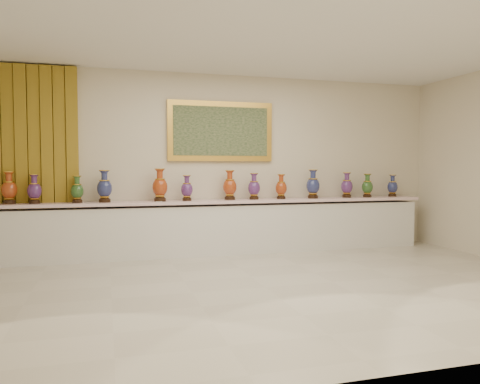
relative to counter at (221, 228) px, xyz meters
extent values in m
plane|color=beige|center=(0.00, -2.27, -0.44)|extent=(8.00, 8.00, 0.00)
plane|color=beige|center=(0.00, 0.23, 1.06)|extent=(8.00, 0.00, 8.00)
plane|color=white|center=(0.00, -2.27, 2.56)|extent=(8.00, 8.00, 0.00)
cube|color=#AC8E24|center=(-3.03, 0.17, 1.06)|extent=(1.64, 0.14, 2.95)
cube|color=gold|center=(0.05, 0.19, 1.61)|extent=(1.80, 0.06, 1.00)
cube|color=#1A3520|center=(0.05, 0.16, 1.61)|extent=(1.62, 0.02, 0.82)
cube|color=white|center=(0.00, 0.00, -0.03)|extent=(7.20, 0.42, 0.81)
cube|color=#FFD6D7|center=(0.00, -0.02, 0.44)|extent=(7.28, 0.48, 0.05)
cylinder|color=black|center=(-3.19, 0.02, 0.49)|extent=(0.17, 0.17, 0.05)
cone|color=gold|center=(-3.19, 0.02, 0.54)|extent=(0.15, 0.15, 0.03)
ellipsoid|color=maroon|center=(-3.19, 0.02, 0.67)|extent=(0.25, 0.25, 0.28)
cylinder|color=gold|center=(-3.19, 0.02, 0.79)|extent=(0.15, 0.15, 0.01)
cylinder|color=maroon|center=(-3.19, 0.02, 0.85)|extent=(0.09, 0.09, 0.10)
cone|color=maroon|center=(-3.19, 0.02, 0.92)|extent=(0.15, 0.15, 0.04)
cylinder|color=gold|center=(-3.19, 0.02, 0.94)|extent=(0.16, 0.16, 0.01)
cylinder|color=black|center=(-2.84, -0.01, 0.49)|extent=(0.15, 0.15, 0.04)
cone|color=gold|center=(-2.84, -0.01, 0.53)|extent=(0.14, 0.14, 0.03)
ellipsoid|color=#2E114C|center=(-2.84, -0.01, 0.65)|extent=(0.23, 0.23, 0.25)
cylinder|color=gold|center=(-2.84, -0.01, 0.76)|extent=(0.14, 0.14, 0.01)
cylinder|color=#2E114C|center=(-2.84, -0.01, 0.82)|extent=(0.08, 0.08, 0.09)
cone|color=#2E114C|center=(-2.84, -0.01, 0.88)|extent=(0.14, 0.14, 0.03)
cylinder|color=gold|center=(-2.84, -0.01, 0.90)|extent=(0.14, 0.14, 0.01)
cylinder|color=black|center=(-2.24, 0.00, 0.48)|extent=(0.15, 0.15, 0.04)
cone|color=gold|center=(-2.24, 0.00, 0.53)|extent=(0.13, 0.13, 0.03)
ellipsoid|color=black|center=(-2.24, 0.00, 0.64)|extent=(0.23, 0.23, 0.24)
cylinder|color=gold|center=(-2.24, 0.00, 0.74)|extent=(0.13, 0.13, 0.01)
cylinder|color=black|center=(-2.24, 0.00, 0.80)|extent=(0.08, 0.08, 0.09)
cone|color=black|center=(-2.24, 0.00, 0.86)|extent=(0.13, 0.13, 0.03)
cylinder|color=gold|center=(-2.24, 0.00, 0.87)|extent=(0.13, 0.13, 0.01)
cylinder|color=black|center=(-1.84, -0.03, 0.49)|extent=(0.18, 0.18, 0.05)
cone|color=gold|center=(-1.84, -0.03, 0.54)|extent=(0.15, 0.15, 0.03)
ellipsoid|color=#080A3E|center=(-1.84, -0.03, 0.68)|extent=(0.25, 0.25, 0.29)
cylinder|color=gold|center=(-1.84, -0.03, 0.80)|extent=(0.16, 0.16, 0.01)
cylinder|color=#080A3E|center=(-1.84, -0.03, 0.86)|extent=(0.09, 0.09, 0.10)
cone|color=#080A3E|center=(-1.84, -0.03, 0.94)|extent=(0.16, 0.16, 0.04)
cylinder|color=gold|center=(-1.84, -0.03, 0.95)|extent=(0.16, 0.16, 0.01)
cylinder|color=black|center=(-1.00, -0.05, 0.49)|extent=(0.18, 0.18, 0.05)
cone|color=gold|center=(-1.00, -0.05, 0.55)|extent=(0.16, 0.16, 0.03)
ellipsoid|color=maroon|center=(-1.00, -0.05, 0.69)|extent=(0.27, 0.27, 0.30)
cylinder|color=gold|center=(-1.00, -0.05, 0.82)|extent=(0.17, 0.17, 0.01)
cylinder|color=maroon|center=(-1.00, -0.05, 0.88)|extent=(0.10, 0.10, 0.11)
cone|color=maroon|center=(-1.00, -0.05, 0.96)|extent=(0.17, 0.17, 0.04)
cylinder|color=gold|center=(-1.00, -0.05, 0.98)|extent=(0.17, 0.17, 0.01)
cylinder|color=black|center=(-0.56, -0.03, 0.48)|extent=(0.15, 0.15, 0.04)
cone|color=gold|center=(-0.56, -0.03, 0.53)|extent=(0.13, 0.13, 0.03)
ellipsoid|color=#2E114C|center=(-0.56, -0.03, 0.64)|extent=(0.21, 0.21, 0.24)
cylinder|color=gold|center=(-0.56, -0.03, 0.74)|extent=(0.13, 0.13, 0.01)
cylinder|color=#2E114C|center=(-0.56, -0.03, 0.80)|extent=(0.08, 0.08, 0.09)
cone|color=#2E114C|center=(-0.56, -0.03, 0.86)|extent=(0.13, 0.13, 0.03)
cylinder|color=gold|center=(-0.56, -0.03, 0.87)|extent=(0.13, 0.13, 0.01)
cylinder|color=black|center=(0.16, 0.01, 0.49)|extent=(0.17, 0.17, 0.05)
cone|color=gold|center=(0.16, 0.01, 0.54)|extent=(0.15, 0.15, 0.03)
ellipsoid|color=maroon|center=(0.16, 0.01, 0.68)|extent=(0.27, 0.27, 0.28)
cylinder|color=gold|center=(0.16, 0.01, 0.80)|extent=(0.16, 0.16, 0.01)
cylinder|color=maroon|center=(0.16, 0.01, 0.86)|extent=(0.09, 0.09, 0.10)
cone|color=maroon|center=(0.16, 0.01, 0.93)|extent=(0.16, 0.16, 0.04)
cylinder|color=gold|center=(0.16, 0.01, 0.95)|extent=(0.16, 0.16, 0.01)
cylinder|color=black|center=(0.57, -0.03, 0.49)|extent=(0.16, 0.16, 0.04)
cone|color=gold|center=(0.57, -0.03, 0.53)|extent=(0.14, 0.14, 0.03)
ellipsoid|color=#2E114C|center=(0.57, -0.03, 0.66)|extent=(0.23, 0.23, 0.26)
cylinder|color=gold|center=(0.57, -0.03, 0.76)|extent=(0.14, 0.14, 0.01)
cylinder|color=#2E114C|center=(0.57, -0.03, 0.82)|extent=(0.08, 0.08, 0.09)
cone|color=#2E114C|center=(0.57, -0.03, 0.88)|extent=(0.14, 0.14, 0.03)
cylinder|color=gold|center=(0.57, -0.03, 0.90)|extent=(0.14, 0.14, 0.01)
cylinder|color=black|center=(1.06, -0.03, 0.48)|extent=(0.15, 0.15, 0.04)
cone|color=gold|center=(1.06, -0.03, 0.53)|extent=(0.13, 0.13, 0.03)
ellipsoid|color=maroon|center=(1.06, -0.03, 0.65)|extent=(0.23, 0.23, 0.25)
cylinder|color=gold|center=(1.06, -0.03, 0.75)|extent=(0.13, 0.13, 0.01)
cylinder|color=maroon|center=(1.06, -0.03, 0.81)|extent=(0.08, 0.08, 0.09)
cone|color=maroon|center=(1.06, -0.03, 0.87)|extent=(0.13, 0.13, 0.03)
cylinder|color=gold|center=(1.06, -0.03, 0.88)|extent=(0.14, 0.14, 0.01)
cylinder|color=black|center=(1.64, -0.05, 0.49)|extent=(0.18, 0.18, 0.05)
cone|color=gold|center=(1.64, -0.05, 0.54)|extent=(0.15, 0.15, 0.03)
ellipsoid|color=#080A3E|center=(1.64, -0.05, 0.68)|extent=(0.31, 0.31, 0.29)
cylinder|color=gold|center=(1.64, -0.05, 0.80)|extent=(0.16, 0.16, 0.01)
cylinder|color=#080A3E|center=(1.64, -0.05, 0.87)|extent=(0.09, 0.09, 0.10)
cone|color=#080A3E|center=(1.64, -0.05, 0.94)|extent=(0.16, 0.16, 0.04)
cylinder|color=gold|center=(1.64, -0.05, 0.96)|extent=(0.16, 0.16, 0.01)
cylinder|color=black|center=(2.33, -0.01, 0.49)|extent=(0.16, 0.16, 0.04)
cone|color=gold|center=(2.33, -0.01, 0.54)|extent=(0.14, 0.14, 0.03)
ellipsoid|color=#2E114C|center=(2.33, -0.01, 0.66)|extent=(0.27, 0.27, 0.26)
cylinder|color=gold|center=(2.33, -0.01, 0.77)|extent=(0.14, 0.14, 0.01)
cylinder|color=#2E114C|center=(2.33, -0.01, 0.83)|extent=(0.08, 0.08, 0.09)
cone|color=#2E114C|center=(2.33, -0.01, 0.89)|extent=(0.14, 0.14, 0.03)
cylinder|color=gold|center=(2.33, -0.01, 0.91)|extent=(0.15, 0.15, 0.01)
cylinder|color=black|center=(2.71, -0.05, 0.48)|extent=(0.15, 0.15, 0.04)
cone|color=gold|center=(2.71, -0.05, 0.53)|extent=(0.13, 0.13, 0.03)
ellipsoid|color=black|center=(2.71, -0.05, 0.65)|extent=(0.20, 0.20, 0.25)
cylinder|color=gold|center=(2.71, -0.05, 0.75)|extent=(0.13, 0.13, 0.01)
cylinder|color=black|center=(2.71, -0.05, 0.81)|extent=(0.08, 0.08, 0.09)
cone|color=black|center=(2.71, -0.05, 0.87)|extent=(0.13, 0.13, 0.03)
cylinder|color=gold|center=(2.71, -0.05, 0.88)|extent=(0.14, 0.14, 0.01)
cylinder|color=black|center=(3.28, 0.01, 0.48)|extent=(0.14, 0.14, 0.04)
cone|color=gold|center=(3.28, 0.01, 0.53)|extent=(0.12, 0.12, 0.03)
ellipsoid|color=#080A3E|center=(3.28, 0.01, 0.64)|extent=(0.23, 0.23, 0.23)
cylinder|color=gold|center=(3.28, 0.01, 0.74)|extent=(0.13, 0.13, 0.01)
cylinder|color=#080A3E|center=(3.28, 0.01, 0.79)|extent=(0.07, 0.07, 0.08)
cone|color=#080A3E|center=(3.28, 0.01, 0.85)|extent=(0.13, 0.13, 0.03)
cylinder|color=gold|center=(3.28, 0.01, 0.86)|extent=(0.13, 0.13, 0.01)
cube|color=white|center=(-1.02, -0.14, 0.47)|extent=(0.10, 0.06, 0.00)
camera|label=1|loc=(-1.82, -7.51, 1.00)|focal=35.00mm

